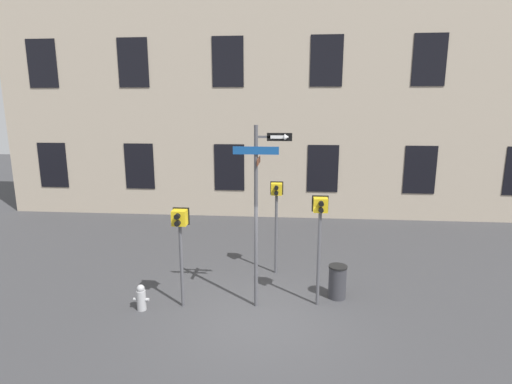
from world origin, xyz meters
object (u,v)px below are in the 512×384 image
object	(u,v)px
pedestrian_signal_across	(276,204)
fire_hydrant	(141,298)
street_sign_pole	(259,202)
pedestrian_signal_right	(320,222)
pedestrian_signal_left	(180,230)
trash_bin	(337,282)

from	to	relation	value
pedestrian_signal_across	fire_hydrant	size ratio (longest dim) A/B	4.21
street_sign_pole	fire_hydrant	world-z (taller)	street_sign_pole
street_sign_pole	fire_hydrant	xyz separation A→B (m)	(-2.76, -0.44, -2.29)
pedestrian_signal_right	pedestrian_signal_left	bearing A→B (deg)	-173.68
pedestrian_signal_left	pedestrian_signal_across	world-z (taller)	pedestrian_signal_across
pedestrian_signal_right	fire_hydrant	world-z (taller)	pedestrian_signal_right
pedestrian_signal_right	trash_bin	size ratio (longest dim) A/B	3.17
pedestrian_signal_across	trash_bin	distance (m)	2.70
pedestrian_signal_right	pedestrian_signal_across	bearing A→B (deg)	120.71
street_sign_pole	trash_bin	world-z (taller)	street_sign_pole
street_sign_pole	pedestrian_signal_across	size ratio (longest dim) A/B	1.62
street_sign_pole	fire_hydrant	distance (m)	3.61
street_sign_pole	pedestrian_signal_across	world-z (taller)	street_sign_pole
pedestrian_signal_left	trash_bin	distance (m)	4.13
pedestrian_signal_across	trash_bin	size ratio (longest dim) A/B	3.14
fire_hydrant	pedestrian_signal_across	bearing A→B (deg)	38.40
pedestrian_signal_left	pedestrian_signal_right	world-z (taller)	pedestrian_signal_right
pedestrian_signal_across	fire_hydrant	xyz separation A→B (m)	(-3.10, -2.46, -1.76)
pedestrian_signal_across	trash_bin	world-z (taller)	pedestrian_signal_across
street_sign_pole	trash_bin	distance (m)	2.97
street_sign_pole	trash_bin	xyz separation A→B (m)	(1.95, 0.60, -2.17)
street_sign_pole	pedestrian_signal_right	bearing A→B (deg)	7.56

